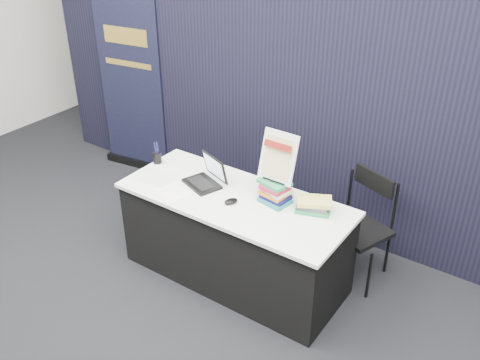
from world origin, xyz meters
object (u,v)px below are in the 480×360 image
at_px(laptop, 205,177).
at_px(book_stack_tall, 275,191).
at_px(info_sign, 278,158).
at_px(pullup_banner, 133,95).
at_px(book_stack_short, 315,204).
at_px(stacking_chair, 362,224).
at_px(display_table, 235,237).

xyz_separation_m(laptop, book_stack_tall, (0.59, 0.08, 0.03)).
height_order(laptop, info_sign, info_sign).
distance_m(book_stack_tall, pullup_banner, 2.41).
xyz_separation_m(book_stack_tall, book_stack_short, (0.30, 0.06, -0.04)).
bearing_deg(book_stack_short, book_stack_tall, -168.40).
bearing_deg(book_stack_short, stacking_chair, 60.19).
distance_m(pullup_banner, stacking_chair, 2.84).
relative_size(pullup_banner, stacking_chair, 2.15).
distance_m(book_stack_tall, info_sign, 0.27).
relative_size(display_table, book_stack_tall, 7.65).
bearing_deg(display_table, book_stack_tall, 24.43).
bearing_deg(laptop, display_table, 12.30).
bearing_deg(info_sign, stacking_chair, 40.29).
bearing_deg(pullup_banner, book_stack_tall, -28.02).
bearing_deg(stacking_chair, laptop, -133.43).
relative_size(display_table, book_stack_short, 6.53).
bearing_deg(info_sign, display_table, -149.36).
height_order(display_table, pullup_banner, pullup_banner).
height_order(laptop, pullup_banner, pullup_banner).
bearing_deg(display_table, stacking_chair, 36.09).
xyz_separation_m(display_table, pullup_banner, (-1.99, 0.95, 0.47)).
distance_m(display_table, stacking_chair, 1.01).
xyz_separation_m(display_table, info_sign, (0.28, 0.16, 0.73)).
relative_size(book_stack_short, pullup_banner, 0.15).
relative_size(book_stack_tall, stacking_chair, 0.27).
relative_size(display_table, info_sign, 4.66).
bearing_deg(pullup_banner, laptop, -36.46).
relative_size(display_table, laptop, 5.23).
height_order(info_sign, pullup_banner, pullup_banner).
bearing_deg(book_stack_tall, display_table, -155.57).
height_order(display_table, laptop, laptop).
distance_m(display_table, book_stack_short, 0.74).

